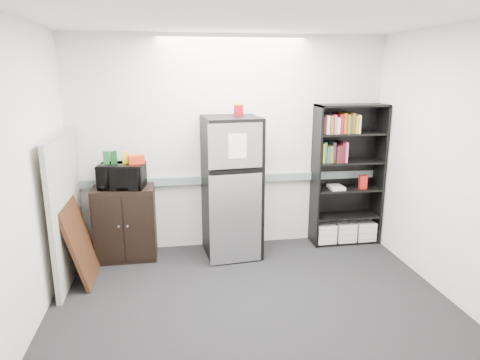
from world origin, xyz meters
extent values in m
plane|color=black|center=(0.00, 0.00, 0.00)|extent=(4.00, 4.00, 0.00)
cube|color=silver|center=(0.00, 1.75, 1.35)|extent=(4.00, 0.02, 2.70)
cube|color=silver|center=(2.00, 0.00, 1.35)|extent=(0.02, 3.50, 2.70)
cube|color=silver|center=(-2.00, 0.00, 1.35)|extent=(0.02, 3.50, 2.70)
cube|color=white|center=(0.00, 0.00, 2.70)|extent=(4.00, 3.50, 0.02)
cube|color=gray|center=(0.00, 1.72, 0.90)|extent=(3.92, 0.05, 0.10)
cube|color=white|center=(-0.35, 1.74, 1.55)|extent=(0.14, 0.00, 0.10)
cube|color=black|center=(1.09, 1.56, 0.93)|extent=(0.02, 0.34, 1.85)
cube|color=black|center=(1.97, 1.56, 0.93)|extent=(0.02, 0.34, 1.85)
cube|color=black|center=(1.53, 1.72, 0.93)|extent=(0.90, 0.02, 1.85)
cube|color=black|center=(1.53, 1.56, 1.84)|extent=(0.90, 0.34, 0.02)
cube|color=black|center=(1.53, 1.56, 0.02)|extent=(0.85, 0.32, 0.03)
cube|color=black|center=(1.53, 1.56, 0.37)|extent=(0.85, 0.32, 0.03)
cube|color=black|center=(1.53, 1.56, 0.74)|extent=(0.85, 0.32, 0.02)
cube|color=black|center=(1.53, 1.56, 1.11)|extent=(0.85, 0.32, 0.02)
cube|color=black|center=(1.53, 1.56, 1.48)|extent=(0.85, 0.32, 0.02)
cube|color=silver|center=(1.25, 1.55, 0.16)|extent=(0.25, 0.30, 0.25)
cube|color=silver|center=(1.53, 1.55, 0.16)|extent=(0.25, 0.30, 0.25)
cube|color=silver|center=(1.81, 1.55, 0.16)|extent=(0.25, 0.30, 0.25)
cube|color=gray|center=(-1.90, 1.08, 0.80)|extent=(0.05, 1.30, 1.60)
cube|color=#B2B2B7|center=(-1.90, 1.08, 1.61)|extent=(0.06, 1.30, 0.02)
cube|color=black|center=(-1.33, 1.50, 0.45)|extent=(0.73, 0.45, 0.91)
cube|color=black|center=(-1.51, 1.27, 0.45)|extent=(0.33, 0.01, 0.80)
cube|color=black|center=(-1.16, 1.27, 0.45)|extent=(0.33, 0.01, 0.80)
cylinder|color=#B2B2B7|center=(-1.38, 1.26, 0.50)|extent=(0.02, 0.02, 0.02)
cylinder|color=#B2B2B7|center=(-1.28, 1.26, 0.50)|extent=(0.02, 0.02, 0.02)
imported|color=black|center=(-1.33, 1.48, 1.05)|extent=(0.57, 0.43, 0.29)
cube|color=#195A24|center=(-1.50, 1.52, 1.27)|extent=(0.07, 0.05, 0.15)
cube|color=#0D3914|center=(-1.42, 1.52, 1.27)|extent=(0.08, 0.07, 0.15)
cube|color=gold|center=(-1.28, 1.52, 1.27)|extent=(0.08, 0.06, 0.14)
cube|color=red|center=(-1.15, 1.47, 1.25)|extent=(0.19, 0.13, 0.10)
cube|color=black|center=(-0.03, 1.43, 0.86)|extent=(0.71, 0.71, 1.72)
cube|color=#B5B6BA|center=(-0.03, 1.09, 1.44)|extent=(0.62, 0.08, 0.51)
cube|color=#B5B6BA|center=(-0.03, 1.09, 0.57)|extent=(0.62, 0.08, 1.10)
cube|color=black|center=(-0.03, 1.08, 1.15)|extent=(0.62, 0.07, 0.03)
cube|color=white|center=(-0.01, 1.08, 1.44)|extent=(0.21, 0.02, 0.28)
cube|color=black|center=(-0.03, 1.43, 1.73)|extent=(0.71, 0.71, 0.02)
cylinder|color=#A10713|center=(0.08, 1.55, 1.81)|extent=(0.12, 0.12, 0.14)
cylinder|color=gold|center=(0.08, 1.55, 1.89)|extent=(0.12, 0.12, 0.02)
cube|color=black|center=(-1.77, 0.99, 0.45)|extent=(0.27, 0.71, 0.89)
cube|color=beige|center=(-1.75, 0.99, 0.45)|extent=(0.21, 0.60, 0.75)
camera|label=1|loc=(-0.73, -3.60, 2.26)|focal=32.00mm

